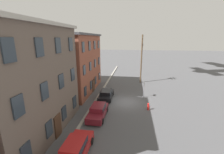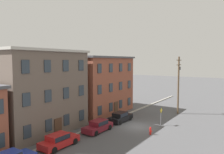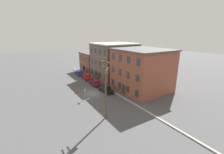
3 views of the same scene
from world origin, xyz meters
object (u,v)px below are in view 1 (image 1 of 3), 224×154
at_px(car_red, 75,148).
at_px(car_black, 106,94).
at_px(utility_pole, 142,56).
at_px(caution_sign, 144,87).
at_px(fire_hydrant, 148,106).
at_px(car_maroon, 98,111).

distance_m(car_red, car_black, 11.85).
xyz_separation_m(car_red, utility_pole, (21.66, -5.78, 4.74)).
height_order(caution_sign, utility_pole, utility_pole).
bearing_deg(car_black, fire_hydrant, -114.73).
height_order(car_red, caution_sign, caution_sign).
distance_m(caution_sign, utility_pole, 9.11).
xyz_separation_m(caution_sign, fire_hydrant, (-4.36, -0.38, -1.20)).
bearing_deg(caution_sign, fire_hydrant, -175.00).
height_order(car_red, fire_hydrant, car_red).
relative_size(car_black, caution_sign, 1.72).
relative_size(car_red, car_black, 1.00).
xyz_separation_m(car_black, fire_hydrant, (-2.82, -6.12, -0.27)).
bearing_deg(utility_pole, car_black, 150.57).
relative_size(utility_pole, fire_hydrant, 10.20).
bearing_deg(car_maroon, car_black, 0.26).
relative_size(car_red, utility_pole, 0.45).
bearing_deg(fire_hydrant, utility_pole, 2.64).
bearing_deg(car_black, car_red, 178.81).
bearing_deg(car_red, utility_pole, -14.95).
relative_size(caution_sign, utility_pole, 0.26).
xyz_separation_m(car_maroon, utility_pole, (15.27, -5.51, 4.74)).
bearing_deg(utility_pole, fire_hydrant, -177.36).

